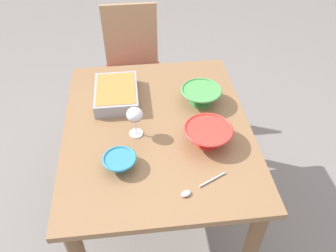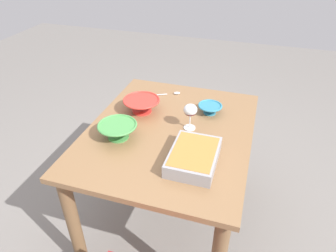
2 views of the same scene
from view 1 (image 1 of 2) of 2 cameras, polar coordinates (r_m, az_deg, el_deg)
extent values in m
plane|color=gray|center=(2.30, -1.41, -13.89)|extent=(8.00, 8.00, 0.00)
cube|color=olive|center=(1.74, -1.82, -0.35)|extent=(1.14, 0.92, 0.03)
cylinder|color=brown|center=(1.80, 13.43, -19.27)|extent=(0.07, 0.07, 0.72)
cylinder|color=brown|center=(2.41, 6.72, 1.93)|extent=(0.07, 0.07, 0.72)
cylinder|color=brown|center=(2.38, -12.28, 0.49)|extent=(0.07, 0.07, 0.72)
cube|color=#B22D2D|center=(2.57, -5.65, 7.67)|extent=(0.41, 0.41, 0.02)
cube|color=tan|center=(2.61, -6.21, 14.54)|extent=(0.02, 0.39, 0.48)
cylinder|color=tan|center=(2.58, -9.29, 0.75)|extent=(0.04, 0.04, 0.44)
cylinder|color=tan|center=(2.58, -0.99, 1.39)|extent=(0.04, 0.04, 0.44)
cylinder|color=tan|center=(2.87, -9.25, 5.70)|extent=(0.04, 0.04, 0.44)
cylinder|color=tan|center=(2.87, -1.74, 6.28)|extent=(0.04, 0.04, 0.44)
cylinder|color=white|center=(1.69, -5.26, -1.22)|extent=(0.07, 0.07, 0.01)
cylinder|color=white|center=(1.66, -5.36, -0.07)|extent=(0.01, 0.01, 0.09)
ellipsoid|color=white|center=(1.61, -5.53, 1.91)|extent=(0.08, 0.08, 0.07)
ellipsoid|color=#4C0A19|center=(1.62, -5.49, 1.50)|extent=(0.07, 0.07, 0.03)
cube|color=#99999E|center=(1.89, -8.50, 5.28)|extent=(0.31, 0.23, 0.07)
cube|color=#B27A38|center=(1.87, -8.58, 5.93)|extent=(0.28, 0.20, 0.02)
cylinder|color=red|center=(1.65, 6.47, -2.52)|extent=(0.12, 0.12, 0.01)
cone|color=red|center=(1.62, 6.58, -1.50)|extent=(0.22, 0.22, 0.07)
torus|color=red|center=(1.60, 6.68, -0.54)|extent=(0.23, 0.23, 0.01)
cylinder|color=teal|center=(1.55, -7.86, -6.54)|extent=(0.08, 0.08, 0.01)
cone|color=teal|center=(1.53, -7.95, -5.89)|extent=(0.14, 0.14, 0.05)
torus|color=teal|center=(1.51, -8.03, -5.32)|extent=(0.15, 0.15, 0.01)
cylinder|color=#4C994C|center=(1.87, 5.36, 4.00)|extent=(0.11, 0.11, 0.01)
cone|color=#4C994C|center=(1.85, 5.44, 4.98)|extent=(0.21, 0.21, 0.07)
torus|color=#4C994C|center=(1.82, 5.52, 5.90)|extent=(0.22, 0.22, 0.01)
cylinder|color=silver|center=(1.50, 7.33, -8.74)|extent=(0.07, 0.13, 0.01)
ellipsoid|color=silver|center=(1.44, 2.97, -11.05)|extent=(0.05, 0.05, 0.01)
camera|label=2|loc=(2.68, -17.27, 37.56)|focal=32.56mm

